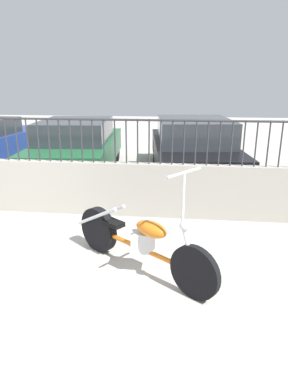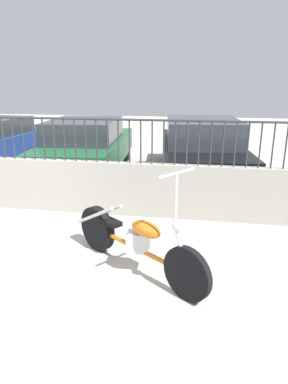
{
  "view_description": "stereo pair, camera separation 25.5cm",
  "coord_description": "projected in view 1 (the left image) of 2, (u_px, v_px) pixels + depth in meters",
  "views": [
    {
      "loc": [
        2.47,
        -2.72,
        2.18
      ],
      "look_at": [
        1.95,
        1.82,
        0.7
      ],
      "focal_mm": 32.0,
      "sensor_mm": 36.0,
      "label": 1
    },
    {
      "loc": [
        2.72,
        -2.69,
        2.18
      ],
      "look_at": [
        1.95,
        1.82,
        0.7
      ],
      "focal_mm": 32.0,
      "sensor_mm": 36.0,
      "label": 2
    }
  ],
  "objects": [
    {
      "name": "car_black",
      "position": [
        192.0,
        148.0,
        8.08
      ],
      "size": [
        2.26,
        4.61,
        1.38
      ],
      "rotation": [
        0.0,
        0.0,
        1.69
      ],
      "color": "black",
      "rests_on": "ground_plane"
    },
    {
      "name": "motorcycle_orange",
      "position": [
        134.0,
        239.0,
        4.09
      ],
      "size": [
        1.83,
        1.43,
        1.35
      ],
      "rotation": [
        0.0,
        0.0,
        -0.65
      ],
      "color": "black",
      "rests_on": "ground_plane"
    },
    {
      "name": "car_green",
      "position": [
        78.0,
        146.0,
        8.4
      ],
      "size": [
        2.1,
        4.46,
        1.32
      ],
      "rotation": [
        0.0,
        0.0,
        1.66
      ],
      "color": "black",
      "rests_on": "ground_plane"
    },
    {
      "name": "low_wall",
      "position": [
        37.0,
        186.0,
        5.91
      ],
      "size": [
        9.23,
        0.18,
        0.9
      ],
      "color": "#9E998E",
      "rests_on": "ground_plane"
    },
    {
      "name": "fence_railing",
      "position": [
        32.0,
        132.0,
        5.62
      ],
      "size": [
        9.23,
        0.04,
        0.72
      ],
      "color": "#2D2D33",
      "rests_on": "low_wall"
    }
  ]
}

